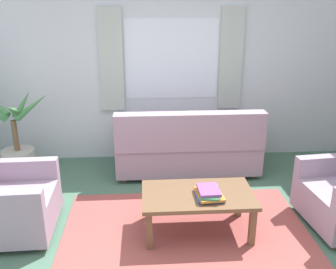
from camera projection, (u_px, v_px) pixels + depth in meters
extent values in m
plane|color=#476B56|center=(188.00, 244.00, 3.64)|extent=(6.24, 6.24, 0.00)
cube|color=silver|center=(171.00, 69.00, 5.32)|extent=(5.32, 0.12, 2.60)
cube|color=white|center=(172.00, 59.00, 5.21)|extent=(1.30, 0.01, 1.10)
cube|color=#B2BCB2|center=(111.00, 60.00, 5.13)|extent=(0.32, 0.06, 1.40)
cube|color=#B2BCB2|center=(231.00, 59.00, 5.23)|extent=(0.32, 0.06, 1.40)
cube|color=#9E4C47|center=(188.00, 243.00, 3.64)|extent=(2.49, 2.03, 0.01)
cube|color=#998499|center=(187.00, 153.00, 5.13)|extent=(1.90, 0.80, 0.38)
cube|color=#998499|center=(190.00, 131.00, 4.69)|extent=(1.90, 0.20, 0.48)
cube|color=#998499|center=(251.00, 130.00, 5.08)|extent=(0.16, 0.80, 0.24)
cube|color=#998499|center=(122.00, 133.00, 4.97)|extent=(0.16, 0.80, 0.24)
cylinder|color=brown|center=(241.00, 157.00, 5.54)|extent=(0.06, 0.06, 0.06)
cylinder|color=brown|center=(126.00, 161.00, 5.44)|extent=(0.06, 0.06, 0.06)
cylinder|color=brown|center=(252.00, 175.00, 4.98)|extent=(0.06, 0.06, 0.06)
cylinder|color=brown|center=(124.00, 179.00, 4.87)|extent=(0.06, 0.06, 0.06)
cube|color=#998499|center=(14.00, 211.00, 3.75)|extent=(0.82, 0.86, 0.36)
cube|color=#998499|center=(20.00, 169.00, 3.99)|extent=(0.80, 0.14, 0.22)
cylinder|color=brown|center=(41.00, 247.00, 3.54)|extent=(0.05, 0.05, 0.06)
cylinder|color=brown|center=(55.00, 209.00, 4.17)|extent=(0.05, 0.05, 0.06)
cube|color=#998499|center=(331.00, 165.00, 4.10)|extent=(0.81, 0.20, 0.22)
cylinder|color=brown|center=(299.00, 208.00, 4.20)|extent=(0.05, 0.05, 0.06)
cylinder|color=brown|center=(334.00, 245.00, 3.57)|extent=(0.05, 0.05, 0.06)
cube|color=brown|center=(198.00, 195.00, 3.69)|extent=(1.10, 0.64, 0.04)
cube|color=brown|center=(149.00, 231.00, 3.49)|extent=(0.06, 0.06, 0.40)
cube|color=brown|center=(252.00, 227.00, 3.55)|extent=(0.06, 0.06, 0.40)
cube|color=brown|center=(148.00, 203.00, 3.98)|extent=(0.06, 0.06, 0.40)
cube|color=brown|center=(239.00, 200.00, 4.04)|extent=(0.06, 0.06, 0.40)
cube|color=#335199|center=(209.00, 196.00, 3.61)|extent=(0.26, 0.26, 0.02)
cube|color=orange|center=(209.00, 194.00, 3.60)|extent=(0.27, 0.34, 0.02)
cube|color=#387F4C|center=(209.00, 192.00, 3.60)|extent=(0.23, 0.34, 0.02)
cube|color=#7F478C|center=(209.00, 190.00, 3.58)|extent=(0.21, 0.26, 0.03)
cylinder|color=#B7B2A8|center=(19.00, 163.00, 5.00)|extent=(0.43, 0.43, 0.36)
cylinder|color=brown|center=(15.00, 135.00, 4.87)|extent=(0.07, 0.07, 0.42)
cone|color=#47894C|center=(32.00, 107.00, 4.71)|extent=(0.50, 0.18, 0.41)
cone|color=#47894C|center=(23.00, 104.00, 4.95)|extent=(0.22, 0.43, 0.36)
cone|color=#47894C|center=(12.00, 110.00, 4.45)|extent=(0.23, 0.62, 0.35)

